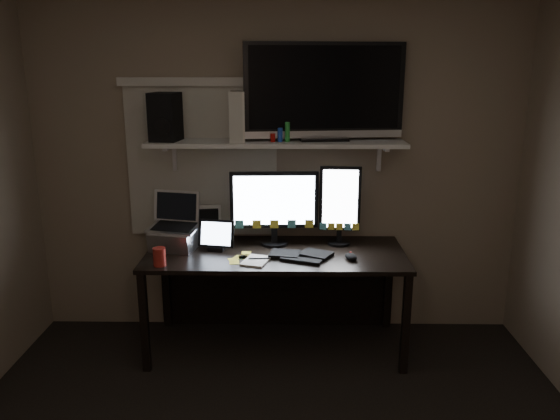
{
  "coord_description": "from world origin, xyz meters",
  "views": [
    {
      "loc": [
        0.08,
        -2.18,
        1.99
      ],
      "look_at": [
        0.03,
        1.25,
        1.08
      ],
      "focal_mm": 35.0,
      "sensor_mm": 36.0,
      "label": 1
    }
  ],
  "objects_px": {
    "tv": "(324,92)",
    "game_console": "(238,116)",
    "cup": "(159,257)",
    "monitor_landscape": "(274,208)",
    "mouse": "(351,256)",
    "monitor_portrait": "(340,205)",
    "keyboard": "(300,254)",
    "tablet": "(216,235)",
    "speaker": "(165,117)",
    "laptop": "(174,222)",
    "desk": "(276,269)"
  },
  "relations": [
    {
      "from": "tv",
      "to": "game_console",
      "type": "bearing_deg",
      "value": 176.23
    },
    {
      "from": "cup",
      "to": "monitor_landscape",
      "type": "bearing_deg",
      "value": 31.57
    },
    {
      "from": "game_console",
      "to": "mouse",
      "type": "bearing_deg",
      "value": -31.54
    },
    {
      "from": "monitor_portrait",
      "to": "cup",
      "type": "distance_m",
      "value": 1.31
    },
    {
      "from": "monitor_portrait",
      "to": "cup",
      "type": "height_order",
      "value": "monitor_portrait"
    },
    {
      "from": "monitor_landscape",
      "to": "keyboard",
      "type": "xyz_separation_m",
      "value": [
        0.19,
        -0.26,
        -0.26
      ]
    },
    {
      "from": "keyboard",
      "to": "tablet",
      "type": "relative_size",
      "value": 1.66
    },
    {
      "from": "tv",
      "to": "game_console",
      "type": "height_order",
      "value": "tv"
    },
    {
      "from": "monitor_landscape",
      "to": "speaker",
      "type": "bearing_deg",
      "value": 175.03
    },
    {
      "from": "mouse",
      "to": "speaker",
      "type": "xyz_separation_m",
      "value": [
        -1.28,
        0.35,
        0.9
      ]
    },
    {
      "from": "laptop",
      "to": "monitor_portrait",
      "type": "bearing_deg",
      "value": 18.28
    },
    {
      "from": "tablet",
      "to": "tv",
      "type": "distance_m",
      "value": 1.25
    },
    {
      "from": "cup",
      "to": "mouse",
      "type": "bearing_deg",
      "value": 6.21
    },
    {
      "from": "cup",
      "to": "laptop",
      "type": "bearing_deg",
      "value": 84.93
    },
    {
      "from": "keyboard",
      "to": "laptop",
      "type": "relative_size",
      "value": 1.09
    },
    {
      "from": "desk",
      "to": "speaker",
      "type": "relative_size",
      "value": 5.42
    },
    {
      "from": "cup",
      "to": "game_console",
      "type": "xyz_separation_m",
      "value": [
        0.48,
        0.49,
        0.86
      ]
    },
    {
      "from": "desk",
      "to": "keyboard",
      "type": "relative_size",
      "value": 4.25
    },
    {
      "from": "laptop",
      "to": "tv",
      "type": "height_order",
      "value": "tv"
    },
    {
      "from": "monitor_portrait",
      "to": "mouse",
      "type": "height_order",
      "value": "monitor_portrait"
    },
    {
      "from": "game_console",
      "to": "tablet",
      "type": "bearing_deg",
      "value": -135.63
    },
    {
      "from": "laptop",
      "to": "desk",
      "type": "bearing_deg",
      "value": 17.45
    },
    {
      "from": "cup",
      "to": "tv",
      "type": "height_order",
      "value": "tv"
    },
    {
      "from": "laptop",
      "to": "keyboard",
      "type": "bearing_deg",
      "value": 3.06
    },
    {
      "from": "desk",
      "to": "tv",
      "type": "xyz_separation_m",
      "value": [
        0.33,
        0.13,
        1.26
      ]
    },
    {
      "from": "desk",
      "to": "keyboard",
      "type": "xyz_separation_m",
      "value": [
        0.17,
        -0.21,
        0.19
      ]
    },
    {
      "from": "monitor_landscape",
      "to": "monitor_portrait",
      "type": "xyz_separation_m",
      "value": [
        0.47,
        0.01,
        0.02
      ]
    },
    {
      "from": "game_console",
      "to": "monitor_landscape",
      "type": "bearing_deg",
      "value": -16.63
    },
    {
      "from": "mouse",
      "to": "tv",
      "type": "height_order",
      "value": "tv"
    },
    {
      "from": "monitor_landscape",
      "to": "monitor_portrait",
      "type": "distance_m",
      "value": 0.47
    },
    {
      "from": "keyboard",
      "to": "laptop",
      "type": "xyz_separation_m",
      "value": [
        -0.89,
        0.15,
        0.18
      ]
    },
    {
      "from": "monitor_portrait",
      "to": "laptop",
      "type": "xyz_separation_m",
      "value": [
        -1.17,
        -0.12,
        -0.1
      ]
    },
    {
      "from": "cup",
      "to": "speaker",
      "type": "relative_size",
      "value": 0.36
    },
    {
      "from": "desk",
      "to": "tablet",
      "type": "distance_m",
      "value": 0.51
    },
    {
      "from": "desk",
      "to": "cup",
      "type": "bearing_deg",
      "value": -151.65
    },
    {
      "from": "laptop",
      "to": "game_console",
      "type": "bearing_deg",
      "value": 31.32
    },
    {
      "from": "desk",
      "to": "speaker",
      "type": "height_order",
      "value": "speaker"
    },
    {
      "from": "mouse",
      "to": "tv",
      "type": "xyz_separation_m",
      "value": [
        -0.18,
        0.39,
        1.06
      ]
    },
    {
      "from": "speaker",
      "to": "laptop",
      "type": "bearing_deg",
      "value": -61.85
    },
    {
      "from": "mouse",
      "to": "cup",
      "type": "distance_m",
      "value": 1.27
    },
    {
      "from": "desk",
      "to": "monitor_portrait",
      "type": "distance_m",
      "value": 0.66
    },
    {
      "from": "cup",
      "to": "speaker",
      "type": "distance_m",
      "value": 0.98
    },
    {
      "from": "monitor_portrait",
      "to": "game_console",
      "type": "height_order",
      "value": "game_console"
    },
    {
      "from": "game_console",
      "to": "tv",
      "type": "bearing_deg",
      "value": -3.47
    },
    {
      "from": "desk",
      "to": "speaker",
      "type": "bearing_deg",
      "value": 174.09
    },
    {
      "from": "tablet",
      "to": "monitor_landscape",
      "type": "bearing_deg",
      "value": 29.39
    },
    {
      "from": "mouse",
      "to": "speaker",
      "type": "bearing_deg",
      "value": 144.98
    },
    {
      "from": "laptop",
      "to": "cup",
      "type": "height_order",
      "value": "laptop"
    },
    {
      "from": "cup",
      "to": "keyboard",
      "type": "bearing_deg",
      "value": 11.87
    },
    {
      "from": "keyboard",
      "to": "tablet",
      "type": "distance_m",
      "value": 0.61
    }
  ]
}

